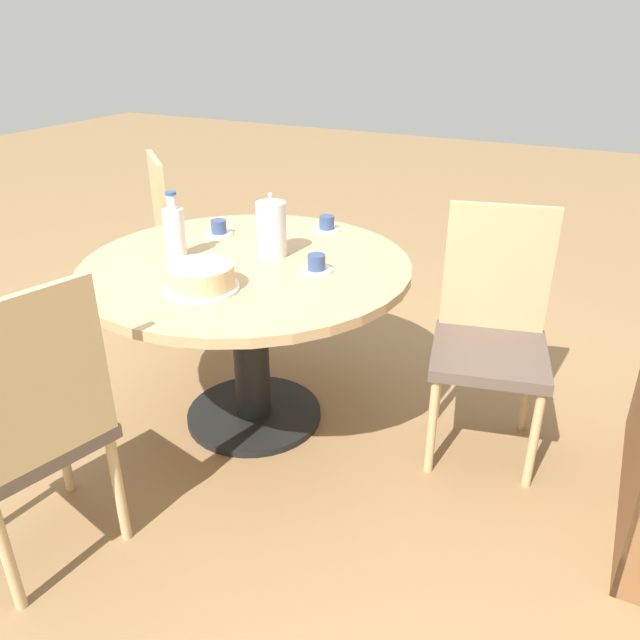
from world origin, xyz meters
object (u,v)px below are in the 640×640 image
chair_a (491,331)px  cup_c (327,225)px  chair_b (189,243)px  cake_main (201,278)px  water_bottle (175,232)px  chair_c (29,426)px  coffee_pot (271,227)px  cup_a (317,265)px  cup_b (219,229)px

chair_a → cup_c: chair_a is taller
chair_a → cup_c: bearing=152.2°
chair_b → cake_main: bearing=172.9°
chair_a → water_bottle: bearing=-175.8°
water_bottle → chair_b: bearing=-144.6°
chair_c → coffee_pot: size_ratio=3.78×
cup_a → cup_b: size_ratio=1.00×
coffee_pot → water_bottle: size_ratio=0.96×
chair_b → cup_c: bearing=-144.0°
chair_c → cake_main: bearing=179.1°
cake_main → water_bottle: bearing=-127.9°
cup_a → chair_a: bearing=111.5°
chair_c → cup_c: chair_c is taller
cup_b → cup_c: size_ratio=1.00×
cup_b → coffee_pot: bearing=70.5°
chair_a → coffee_pot: (0.17, -0.85, 0.33)m
water_bottle → cup_a: 0.57m
chair_c → cup_a: (-0.96, 0.45, 0.25)m
water_bottle → cup_b: water_bottle is taller
chair_c → water_bottle: 0.91m
chair_c → cup_c: 1.46m
chair_b → cake_main: chair_b is taller
cake_main → cup_a: 0.43m
chair_a → cup_c: size_ratio=7.88×
chair_b → water_bottle: bearing=168.0°
coffee_pot → chair_b: bearing=-121.1°
cake_main → cup_c: size_ratio=2.17×
chair_a → cup_b: 1.21m
water_bottle → cup_c: (-0.57, 0.37, -0.08)m
chair_c → cup_a: 1.09m
chair_b → chair_c: (1.52, 0.57, 0.00)m
water_bottle → cake_main: 0.35m
coffee_pot → chair_a: bearing=101.3°
chair_a → coffee_pot: bearing=178.4°
water_bottle → cup_b: (-0.31, -0.02, -0.08)m
water_bottle → cup_b: 0.32m
chair_a → cup_a: 0.71m
chair_a → cup_b: (0.05, -1.18, 0.25)m
chair_b → cup_c: chair_b is taller
chair_c → cake_main: size_ratio=3.63×
cup_b → cup_a: bearing=71.2°
chair_b → chair_c: size_ratio=1.00×
water_bottle → cake_main: size_ratio=1.00×
cup_a → cup_c: 0.49m
cup_c → coffee_pot: bearing=-8.0°
cup_b → cup_c: 0.47m
coffee_pot → cup_a: size_ratio=2.08×
chair_a → chair_b: bearing=156.4°
chair_c → cup_c: bearing=-176.6°
cup_a → cup_b: (-0.19, -0.57, 0.00)m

